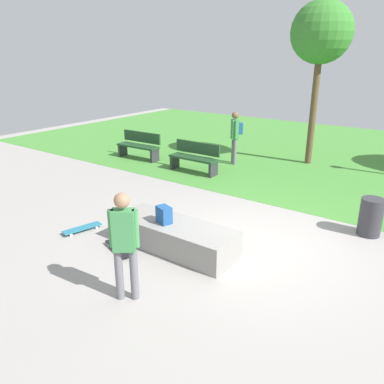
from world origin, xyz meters
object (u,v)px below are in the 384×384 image
at_px(backpack_on_ledge, 164,215).
at_px(tree_slender_maple, 321,34).
at_px(trash_bin, 371,217).
at_px(pedestrian_with_backpack, 235,133).
at_px(park_bench_by_oak, 139,145).
at_px(skateboard_by_ledge, 119,248).
at_px(skater_performing_trick, 124,239).
at_px(concrete_ledge, 175,236).
at_px(park_bench_near_lamppost, 195,157).
at_px(skateboard_spare, 82,228).

relative_size(backpack_on_ledge, tree_slender_maple, 0.06).
bearing_deg(trash_bin, pedestrian_with_backpack, 147.88).
distance_m(park_bench_by_oak, pedestrian_with_backpack, 3.35).
height_order(skateboard_by_ledge, park_bench_by_oak, park_bench_by_oak).
relative_size(backpack_on_ledge, skater_performing_trick, 0.19).
bearing_deg(pedestrian_with_backpack, concrete_ledge, -70.45).
bearing_deg(skateboard_by_ledge, trash_bin, 43.80).
xyz_separation_m(park_bench_near_lamppost, trash_bin, (5.40, -1.52, -0.09)).
height_order(backpack_on_ledge, park_bench_near_lamppost, park_bench_near_lamppost).
height_order(backpack_on_ledge, skateboard_by_ledge, backpack_on_ledge).
bearing_deg(skateboard_by_ledge, skateboard_spare, 172.56).
bearing_deg(park_bench_near_lamppost, skater_performing_trick, -63.30).
bearing_deg(pedestrian_with_backpack, backpack_on_ledge, -72.30).
relative_size(backpack_on_ledge, pedestrian_with_backpack, 0.19).
bearing_deg(pedestrian_with_backpack, trash_bin, -32.12).
bearing_deg(trash_bin, backpack_on_ledge, -136.41).
xyz_separation_m(concrete_ledge, pedestrian_with_backpack, (-2.06, 5.81, 0.77)).
xyz_separation_m(skater_performing_trick, park_bench_by_oak, (-5.47, 6.11, -0.50)).
xyz_separation_m(skater_performing_trick, trash_bin, (2.42, 4.39, -0.59)).
height_order(skateboard_by_ledge, trash_bin, trash_bin).
xyz_separation_m(concrete_ledge, backpack_on_ledge, (-0.18, -0.09, 0.42)).
distance_m(skateboard_by_ledge, park_bench_near_lamppost, 5.30).
height_order(park_bench_by_oak, pedestrian_with_backpack, pedestrian_with_backpack).
distance_m(trash_bin, pedestrian_with_backpack, 5.79).
bearing_deg(backpack_on_ledge, skateboard_by_ledge, -116.53).
height_order(park_bench_near_lamppost, tree_slender_maple, tree_slender_maple).
xyz_separation_m(skater_performing_trick, tree_slender_maple, (-0.48, 8.95, 3.02)).
xyz_separation_m(concrete_ledge, skateboard_spare, (-2.03, -0.53, -0.19)).
relative_size(skater_performing_trick, skateboard_spare, 2.04).
relative_size(skateboard_by_ledge, skateboard_spare, 1.00).
bearing_deg(skateboard_spare, tree_slender_maple, 76.15).
bearing_deg(pedestrian_with_backpack, tree_slender_maple, 37.39).
bearing_deg(tree_slender_maple, skateboard_by_ledge, -94.95).
bearing_deg(skateboard_spare, pedestrian_with_backpack, 90.31).
relative_size(skateboard_spare, trash_bin, 1.07).
relative_size(tree_slender_maple, trash_bin, 6.45).
bearing_deg(pedestrian_with_backpack, park_bench_by_oak, -156.09).
bearing_deg(park_bench_by_oak, skater_performing_trick, -48.17).
height_order(skateboard_by_ledge, pedestrian_with_backpack, pedestrian_with_backpack).
relative_size(park_bench_by_oak, pedestrian_with_backpack, 0.94).
height_order(tree_slender_maple, pedestrian_with_backpack, tree_slender_maple).
bearing_deg(skater_performing_trick, pedestrian_with_backpack, 108.18).
bearing_deg(pedestrian_with_backpack, skateboard_spare, -89.69).
distance_m(skater_performing_trick, park_bench_by_oak, 8.21).
xyz_separation_m(concrete_ledge, tree_slender_maple, (-0.09, 7.31, 3.75)).
relative_size(concrete_ledge, trash_bin, 3.06).
distance_m(park_bench_by_oak, tree_slender_maple, 6.74).
bearing_deg(backpack_on_ledge, skateboard_spare, -147.89).
bearing_deg(skateboard_spare, park_bench_by_oak, 121.41).
distance_m(backpack_on_ledge, skateboard_spare, 2.00).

